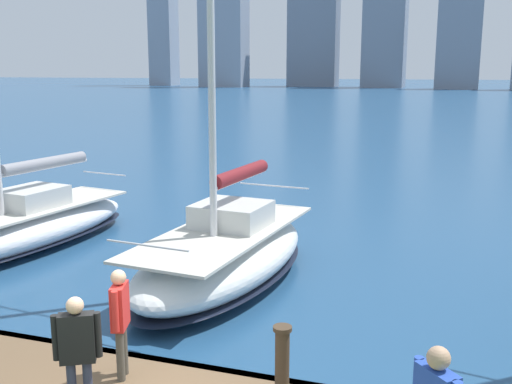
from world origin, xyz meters
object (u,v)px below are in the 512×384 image
object	(u,v)px
person_black_shirt	(77,346)
mooring_post	(282,356)
sailboat_grey	(21,225)
sailboat_maroon	(225,252)
person_red_shirt	(120,313)

from	to	relation	value
person_black_shirt	mooring_post	xyz separation A→B (m)	(-2.20, -1.48, -0.50)
person_black_shirt	mooring_post	distance (m)	2.70
mooring_post	sailboat_grey	bearing A→B (deg)	-32.56
sailboat_maroon	sailboat_grey	distance (m)	6.36
person_black_shirt	sailboat_grey	bearing A→B (deg)	-46.47
sailboat_grey	person_red_shirt	bearing A→B (deg)	137.82
sailboat_grey	mooring_post	size ratio (longest dim) A/B	13.60
sailboat_maroon	sailboat_grey	bearing A→B (deg)	-6.48
sailboat_grey	mooring_post	distance (m)	10.90
sailboat_maroon	mooring_post	xyz separation A→B (m)	(-2.86, 5.14, 0.33)
sailboat_maroon	person_red_shirt	size ratio (longest dim) A/B	7.19
mooring_post	person_black_shirt	bearing A→B (deg)	33.94
person_red_shirt	person_black_shirt	bearing A→B (deg)	92.04
sailboat_maroon	mooring_post	bearing A→B (deg)	119.06
mooring_post	sailboat_maroon	bearing A→B (deg)	-60.94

